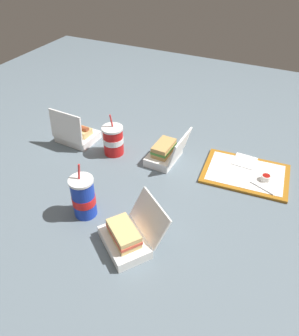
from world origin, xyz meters
TOP-DOWN VIEW (x-y plane):
  - ground_plane at (0.00, 0.00)m, footprint 3.20×3.20m
  - food_tray at (-0.40, -0.25)m, footprint 0.39×0.29m
  - ketchup_cup at (-0.49, -0.23)m, footprint 0.04×0.04m
  - napkin_stack at (-0.38, -0.32)m, footprint 0.10×0.10m
  - plastic_fork at (-0.49, -0.17)m, footprint 0.11×0.05m
  - clamshell_hotdog_center at (0.44, -0.15)m, footprint 0.20×0.17m
  - clamshell_sandwich_right at (-0.11, 0.33)m, footprint 0.27×0.27m
  - clamshell_sandwich_back at (-0.03, -0.19)m, footprint 0.17×0.19m
  - soda_cup_center at (0.22, -0.14)m, footprint 0.10×0.10m
  - soda_cup_front at (0.11, 0.26)m, footprint 0.09×0.09m

SIDE VIEW (x-z plane):
  - ground_plane at x=0.00m, z-range 0.00..0.00m
  - food_tray at x=-0.40m, z-range 0.00..0.01m
  - napkin_stack at x=-0.38m, z-range 0.01..0.02m
  - plastic_fork at x=-0.49m, z-range 0.01..0.02m
  - ketchup_cup at x=-0.49m, z-range 0.01..0.04m
  - clamshell_hotdog_center at x=0.44m, z-range -0.05..0.14m
  - clamshell_sandwich_right at x=-0.11m, z-range -0.03..0.12m
  - clamshell_sandwich_back at x=-0.03m, z-range -0.04..0.12m
  - soda_cup_center at x=0.22m, z-range -0.03..0.17m
  - soda_cup_front at x=0.11m, z-range -0.03..0.20m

